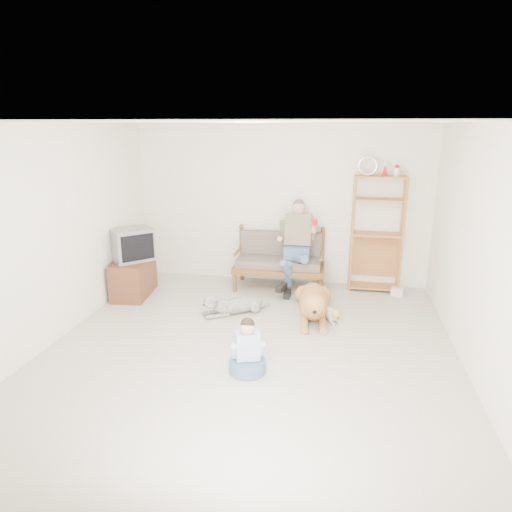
% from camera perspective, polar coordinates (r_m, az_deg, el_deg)
% --- Properties ---
extents(floor, '(5.50, 5.50, 0.00)m').
position_cam_1_polar(floor, '(5.70, -0.88, -11.88)').
color(floor, beige).
rests_on(floor, ground).
extents(ceiling, '(5.50, 5.50, 0.00)m').
position_cam_1_polar(ceiling, '(5.03, -1.01, 16.40)').
color(ceiling, white).
rests_on(ceiling, ground).
extents(wall_back, '(5.00, 0.00, 5.00)m').
position_cam_1_polar(wall_back, '(7.86, 3.10, 6.39)').
color(wall_back, silver).
rests_on(wall_back, ground).
extents(wall_front, '(5.00, 0.00, 5.00)m').
position_cam_1_polar(wall_front, '(2.74, -12.84, -13.22)').
color(wall_front, silver).
rests_on(wall_front, ground).
extents(wall_left, '(0.00, 5.50, 5.50)m').
position_cam_1_polar(wall_left, '(6.20, -24.25, 2.33)').
color(wall_left, silver).
rests_on(wall_left, ground).
extents(wall_right, '(0.00, 5.50, 5.50)m').
position_cam_1_polar(wall_right, '(5.32, 26.50, -0.06)').
color(wall_right, silver).
rests_on(wall_right, ground).
extents(loveseat, '(1.51, 0.72, 0.95)m').
position_cam_1_polar(loveseat, '(7.71, 2.97, -0.41)').
color(loveseat, brown).
rests_on(loveseat, ground).
extents(man, '(0.57, 0.82, 1.32)m').
position_cam_1_polar(man, '(7.44, 4.87, 0.59)').
color(man, slate).
rests_on(man, loveseat).
extents(etagere, '(0.85, 0.37, 2.21)m').
position_cam_1_polar(etagere, '(7.69, 14.84, 2.81)').
color(etagere, '#AB6935').
rests_on(etagere, ground).
extents(book_stack, '(0.22, 0.18, 0.12)m').
position_cam_1_polar(book_stack, '(7.78, 17.24, -4.28)').
color(book_stack, white).
rests_on(book_stack, ground).
extents(tv_stand, '(0.59, 0.95, 0.60)m').
position_cam_1_polar(tv_stand, '(7.63, -15.09, -2.59)').
color(tv_stand, brown).
rests_on(tv_stand, ground).
extents(crt_tv, '(0.77, 0.77, 0.51)m').
position_cam_1_polar(crt_tv, '(7.46, -15.20, 1.41)').
color(crt_tv, slate).
rests_on(crt_tv, tv_stand).
extents(wall_outlet, '(0.12, 0.02, 0.08)m').
position_cam_1_polar(wall_outlet, '(8.34, -5.56, -0.51)').
color(wall_outlet, white).
rests_on(wall_outlet, ground).
extents(golden_retriever, '(0.51, 1.69, 0.51)m').
position_cam_1_polar(golden_retriever, '(6.67, 7.21, -5.72)').
color(golden_retriever, '#C88745').
rests_on(golden_retriever, ground).
extents(shaggy_dog, '(0.94, 0.70, 0.33)m').
position_cam_1_polar(shaggy_dog, '(6.72, -3.03, -6.15)').
color(shaggy_dog, silver).
rests_on(shaggy_dog, ground).
extents(terrier, '(0.32, 0.53, 0.21)m').
position_cam_1_polar(terrier, '(6.59, 9.46, -7.19)').
color(terrier, white).
rests_on(terrier, ground).
extents(child, '(0.41, 0.41, 0.65)m').
position_cam_1_polar(child, '(5.18, -1.06, -12.00)').
color(child, slate).
rests_on(child, ground).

